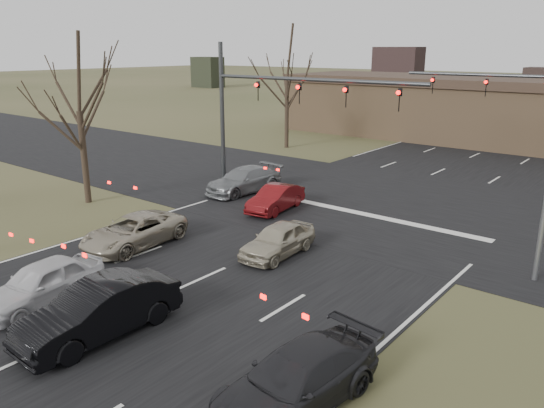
{
  "coord_description": "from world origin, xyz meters",
  "views": [
    {
      "loc": [
        12.36,
        -8.68,
        7.64
      ],
      "look_at": [
        0.4,
        6.32,
        2.0
      ],
      "focal_mm": 35.0,
      "sensor_mm": 36.0,
      "label": 1
    }
  ],
  "objects_px": {
    "mast_arm_near": "(267,100)",
    "car_red_ahead": "(276,198)",
    "car_grey_ahead": "(244,180)",
    "car_white_sedan": "(42,283)",
    "car_silver_suv": "(134,231)",
    "car_black_hatch": "(99,310)",
    "car_charcoal_sedan": "(297,380)",
    "car_silver_ahead": "(278,240)",
    "building": "(533,113)"
  },
  "relations": [
    {
      "from": "car_black_hatch",
      "to": "car_silver_ahead",
      "type": "xyz_separation_m",
      "value": [
        0.17,
        7.74,
        -0.14
      ]
    },
    {
      "from": "car_silver_suv",
      "to": "car_grey_ahead",
      "type": "distance_m",
      "value": 9.22
    },
    {
      "from": "car_white_sedan",
      "to": "car_grey_ahead",
      "type": "xyz_separation_m",
      "value": [
        -3.95,
        13.89,
        0.0
      ]
    },
    {
      "from": "building",
      "to": "car_grey_ahead",
      "type": "xyz_separation_m",
      "value": [
        -8.5,
        -25.5,
        -1.98
      ]
    },
    {
      "from": "car_white_sedan",
      "to": "car_grey_ahead",
      "type": "bearing_deg",
      "value": 99.37
    },
    {
      "from": "building",
      "to": "car_silver_ahead",
      "type": "distance_m",
      "value": 31.75
    },
    {
      "from": "mast_arm_near",
      "to": "car_charcoal_sedan",
      "type": "xyz_separation_m",
      "value": [
        11.73,
        -13.45,
        -4.43
      ]
    },
    {
      "from": "car_charcoal_sedan",
      "to": "car_silver_ahead",
      "type": "distance_m",
      "value": 8.95
    },
    {
      "from": "car_black_hatch",
      "to": "car_charcoal_sedan",
      "type": "height_order",
      "value": "car_black_hatch"
    },
    {
      "from": "car_white_sedan",
      "to": "car_red_ahead",
      "type": "distance_m",
      "value": 12.27
    },
    {
      "from": "mast_arm_near",
      "to": "car_grey_ahead",
      "type": "distance_m",
      "value": 4.6
    },
    {
      "from": "car_grey_ahead",
      "to": "car_red_ahead",
      "type": "relative_size",
      "value": 1.27
    },
    {
      "from": "car_grey_ahead",
      "to": "mast_arm_near",
      "type": "bearing_deg",
      "value": 26.88
    },
    {
      "from": "car_silver_suv",
      "to": "car_black_hatch",
      "type": "distance_m",
      "value": 6.96
    },
    {
      "from": "building",
      "to": "car_charcoal_sedan",
      "type": "bearing_deg",
      "value": -83.33
    },
    {
      "from": "car_silver_suv",
      "to": "car_red_ahead",
      "type": "xyz_separation_m",
      "value": [
        1.43,
        7.37,
        -0.01
      ]
    },
    {
      "from": "mast_arm_near",
      "to": "car_black_hatch",
      "type": "distance_m",
      "value": 16.09
    },
    {
      "from": "car_grey_ahead",
      "to": "car_white_sedan",
      "type": "bearing_deg",
      "value": -68.73
    },
    {
      "from": "car_white_sedan",
      "to": "car_red_ahead",
      "type": "height_order",
      "value": "car_white_sedan"
    },
    {
      "from": "car_silver_ahead",
      "to": "car_red_ahead",
      "type": "bearing_deg",
      "value": 126.07
    },
    {
      "from": "car_black_hatch",
      "to": "building",
      "type": "bearing_deg",
      "value": 89.03
    },
    {
      "from": "car_silver_ahead",
      "to": "mast_arm_near",
      "type": "bearing_deg",
      "value": 128.64
    },
    {
      "from": "mast_arm_near",
      "to": "car_red_ahead",
      "type": "distance_m",
      "value": 5.42
    },
    {
      "from": "mast_arm_near",
      "to": "car_grey_ahead",
      "type": "height_order",
      "value": "mast_arm_near"
    },
    {
      "from": "car_black_hatch",
      "to": "car_grey_ahead",
      "type": "height_order",
      "value": "car_black_hatch"
    },
    {
      "from": "building",
      "to": "car_charcoal_sedan",
      "type": "distance_m",
      "value": 38.77
    },
    {
      "from": "car_white_sedan",
      "to": "car_charcoal_sedan",
      "type": "bearing_deg",
      "value": -0.63
    },
    {
      "from": "car_charcoal_sedan",
      "to": "car_grey_ahead",
      "type": "relative_size",
      "value": 0.94
    },
    {
      "from": "building",
      "to": "car_red_ahead",
      "type": "bearing_deg",
      "value": -100.45
    },
    {
      "from": "mast_arm_near",
      "to": "car_red_ahead",
      "type": "bearing_deg",
      "value": -43.55
    },
    {
      "from": "mast_arm_near",
      "to": "car_grey_ahead",
      "type": "xyz_separation_m",
      "value": [
        -1.27,
        -0.5,
        -4.39
      ]
    },
    {
      "from": "mast_arm_near",
      "to": "car_red_ahead",
      "type": "height_order",
      "value": "mast_arm_near"
    },
    {
      "from": "building",
      "to": "car_white_sedan",
      "type": "distance_m",
      "value": 39.7
    },
    {
      "from": "mast_arm_near",
      "to": "car_white_sedan",
      "type": "height_order",
      "value": "mast_arm_near"
    },
    {
      "from": "car_silver_suv",
      "to": "car_silver_ahead",
      "type": "distance_m",
      "value": 5.84
    },
    {
      "from": "car_red_ahead",
      "to": "car_silver_ahead",
      "type": "distance_m",
      "value": 5.84
    },
    {
      "from": "car_grey_ahead",
      "to": "car_silver_ahead",
      "type": "distance_m",
      "value": 9.45
    },
    {
      "from": "car_silver_ahead",
      "to": "car_black_hatch",
      "type": "bearing_deg",
      "value": -94.23
    },
    {
      "from": "car_charcoal_sedan",
      "to": "car_red_ahead",
      "type": "distance_m",
      "value": 14.79
    },
    {
      "from": "car_black_hatch",
      "to": "car_charcoal_sedan",
      "type": "distance_m",
      "value": 6.07
    },
    {
      "from": "car_black_hatch",
      "to": "car_grey_ahead",
      "type": "relative_size",
      "value": 0.97
    },
    {
      "from": "car_silver_suv",
      "to": "car_grey_ahead",
      "type": "height_order",
      "value": "car_grey_ahead"
    },
    {
      "from": "car_black_hatch",
      "to": "car_grey_ahead",
      "type": "bearing_deg",
      "value": 117.94
    },
    {
      "from": "car_silver_suv",
      "to": "car_silver_ahead",
      "type": "height_order",
      "value": "car_silver_suv"
    },
    {
      "from": "car_grey_ahead",
      "to": "car_silver_ahead",
      "type": "xyz_separation_m",
      "value": [
        7.17,
        -6.16,
        -0.06
      ]
    },
    {
      "from": "car_charcoal_sedan",
      "to": "car_white_sedan",
      "type": "bearing_deg",
      "value": -166.96
    },
    {
      "from": "car_silver_suv",
      "to": "car_white_sedan",
      "type": "distance_m",
      "value": 5.25
    },
    {
      "from": "mast_arm_near",
      "to": "car_charcoal_sedan",
      "type": "height_order",
      "value": "mast_arm_near"
    },
    {
      "from": "building",
      "to": "car_white_sedan",
      "type": "xyz_separation_m",
      "value": [
        -4.55,
        -39.39,
        -1.98
      ]
    },
    {
      "from": "car_charcoal_sedan",
      "to": "car_red_ahead",
      "type": "relative_size",
      "value": 1.19
    }
  ]
}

